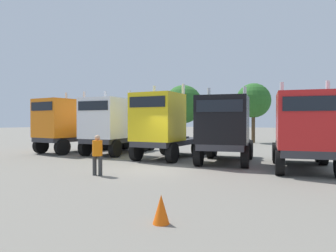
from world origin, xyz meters
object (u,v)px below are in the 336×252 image
semi_truck_orange (66,125)px  visitor_in_hivis (97,152)px  semi_truck_white (110,125)px  traffic_cone_far (161,209)px  semi_truck_black (224,128)px  semi_truck_yellow (163,126)px  semi_truck_red (306,131)px

semi_truck_orange → visitor_in_hivis: semi_truck_orange is taller
semi_truck_white → traffic_cone_far: 14.13m
semi_truck_white → semi_truck_black: size_ratio=1.05×
semi_truck_white → semi_truck_yellow: semi_truck_yellow is taller
semi_truck_white → visitor_in_hivis: size_ratio=3.99×
semi_truck_black → visitor_in_hivis: semi_truck_black is taller
visitor_in_hivis → semi_truck_white: bearing=-149.6°
semi_truck_yellow → visitor_in_hivis: (0.67, -5.68, -0.99)m
semi_truck_white → semi_truck_black: (7.93, -0.04, -0.11)m
semi_truck_white → semi_truck_red: (11.85, -0.50, -0.16)m
semi_truck_white → semi_truck_black: bearing=79.2°
semi_truck_orange → semi_truck_black: semi_truck_orange is taller
semi_truck_red → semi_truck_orange: bearing=-104.9°
semi_truck_black → visitor_in_hivis: 6.68m
semi_truck_white → visitor_in_hivis: semi_truck_white is taller
semi_truck_yellow → semi_truck_red: size_ratio=0.95×
semi_truck_black → traffic_cone_far: 9.80m
semi_truck_white → traffic_cone_far: bearing=37.4°
semi_truck_red → visitor_in_hivis: (-6.87, -5.47, -0.82)m
semi_truck_white → visitor_in_hivis: 7.84m
semi_truck_white → semi_truck_red: size_ratio=1.00×
semi_truck_orange → semi_truck_red: semi_truck_orange is taller
semi_truck_orange → semi_truck_black: 11.44m
semi_truck_black → traffic_cone_far: semi_truck_black is taller
semi_truck_white → semi_truck_red: bearing=77.1°
traffic_cone_far → semi_truck_yellow: bearing=123.9°
semi_truck_black → traffic_cone_far: bearing=-0.5°
semi_truck_orange → semi_truck_red: (15.34, 0.22, -0.17)m
semi_truck_orange → semi_truck_yellow: (7.81, 0.43, -0.00)m
visitor_in_hivis → traffic_cone_far: bearing=48.3°
semi_truck_black → semi_truck_white: bearing=-105.7°
visitor_in_hivis → semi_truck_black: bearing=144.1°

